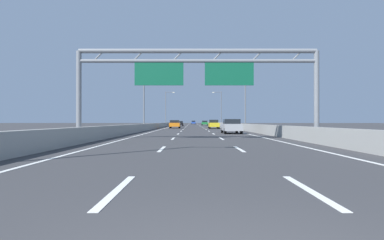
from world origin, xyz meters
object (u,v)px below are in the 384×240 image
Objects in this scene: sign_gantry at (196,70)px; green_car at (204,123)px; streetlamp_left_far at (165,106)px; yellow_car at (213,124)px; black_car at (179,123)px; streetlamp_right_mid at (243,94)px; silver_car at (230,126)px; streetlamp_left_mid at (144,94)px; blue_car at (192,122)px; streetlamp_right_far at (219,106)px; orange_car at (174,124)px.

sign_gantry is 4.12× the size of green_car.
streetlamp_left_far reaches higher than yellow_car.
sign_gantry reaches higher than black_car.
sign_gantry is 27.70m from streetlamp_right_mid.
silver_car is (7.42, -51.21, 0.07)m from black_car.
blue_car is (7.67, 88.24, -4.63)m from streetlamp_left_mid.
sign_gantry reaches higher than blue_car.
blue_car is (0.26, 114.89, -4.07)m from sign_gantry.
streetlamp_right_far is at bearing 90.00° from streetlamp_right_mid.
orange_car is (-11.03, -29.94, -4.63)m from streetlamp_right_far.
orange_car is at bearing 155.88° from yellow_car.
streetlamp_right_mid is at bearing -69.82° from streetlamp_left_far.
silver_car is at bearing -53.06° from streetlamp_left_mid.
streetlamp_left_far is 2.24× the size of orange_car.
streetlamp_left_mid is at bearing -110.09° from orange_car.
orange_car is at bearing 105.96° from silver_car.
streetlamp_left_mid is 14.93m from streetlamp_right_mid.
streetlamp_left_mid is 2.05× the size of yellow_car.
streetlamp_right_mid and streetlamp_left_far have the same top height.
streetlamp_right_far is 2.08× the size of blue_car.
streetlamp_left_far is at bearing 96.29° from sign_gantry.
silver_car is (3.82, 11.72, -4.07)m from sign_gantry.
yellow_car is (-4.07, 7.56, -4.62)m from streetlamp_right_mid.
streetlamp_right_mid is (7.52, 26.66, 0.56)m from sign_gantry.
yellow_car is at bearing -87.74° from blue_car.
streetlamp_right_mid is 2.08× the size of blue_car.
blue_car is at bearing 91.97° from silver_car.
blue_car is (-7.26, 88.24, -4.63)m from streetlamp_right_mid.
streetlamp_right_far is (14.93, 40.62, 0.00)m from streetlamp_left_mid.
streetlamp_left_mid is 40.62m from streetlamp_left_far.
streetlamp_left_far is 30.55m from orange_car.
green_car is 0.89× the size of yellow_car.
streetlamp_left_mid reaches higher than blue_car.
black_car is at bearing -48.75° from streetlamp_left_far.
streetlamp_left_mid is 53.35m from green_car.
orange_car is (3.90, 10.67, -4.63)m from streetlamp_left_mid.
sign_gantry is at bearing -90.13° from blue_car.
streetlamp_left_far is 2.31× the size of green_car.
sign_gantry is 4.00× the size of orange_car.
sign_gantry is 3.71× the size of blue_car.
streetlamp_left_mid is 2.31× the size of green_car.
green_car is at bearing 87.37° from sign_gantry.
streetlamp_left_far is at bearing 131.25° from black_car.
streetlamp_right_far is at bearing -81.33° from blue_car.
sign_gantry is 114.97m from blue_car.
yellow_car is at bearing 84.24° from sign_gantry.
streetlamp_left_mid reaches higher than green_car.
streetlamp_right_far is 2.24× the size of orange_car.
streetlamp_left_mid is at bearing -110.18° from streetlamp_right_far.
streetlamp_right_far is at bearing 69.82° from streetlamp_left_mid.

